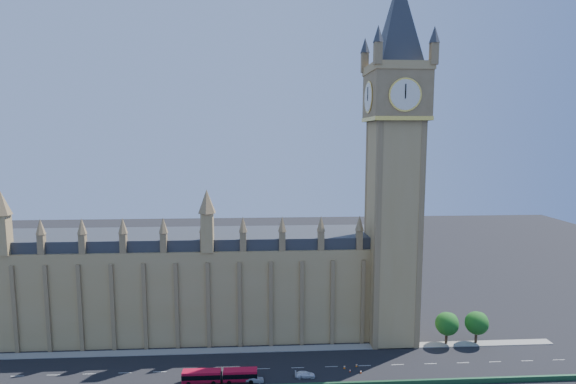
{
  "coord_description": "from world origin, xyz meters",
  "views": [
    {
      "loc": [
        3.88,
        -99.63,
        53.94
      ],
      "look_at": [
        10.32,
        10.0,
        40.55
      ],
      "focal_mm": 28.0,
      "sensor_mm": 36.0,
      "label": 1
    }
  ],
  "objects": [
    {
      "name": "kerb_north",
      "position": [
        0.0,
        9.5,
        0.08
      ],
      "size": [
        160.0,
        3.0,
        0.16
      ],
      "primitive_type": "cube",
      "color": "gray",
      "rests_on": "ground"
    },
    {
      "name": "red_bus",
      "position": [
        -5.71,
        -5.27,
        1.48
      ],
      "size": [
        16.5,
        2.62,
        2.8
      ],
      "rotation": [
        0.0,
        0.0,
        -0.0
      ],
      "color": "red",
      "rests_on": "ground"
    },
    {
      "name": "car_white",
      "position": [
        13.32,
        -4.36,
        0.66
      ],
      "size": [
        4.64,
        2.07,
        1.32
      ],
      "primitive_type": "imported",
      "rotation": [
        0.0,
        0.0,
        1.52
      ],
      "color": "white",
      "rests_on": "ground"
    },
    {
      "name": "cone_a",
      "position": [
        23.96,
        -2.67,
        0.31
      ],
      "size": [
        0.45,
        0.45,
        0.63
      ],
      "rotation": [
        0.0,
        0.0,
        -0.17
      ],
      "color": "black",
      "rests_on": "ground"
    },
    {
      "name": "car_silver",
      "position": [
        2.0,
        -5.82,
        0.65
      ],
      "size": [
        3.97,
        1.47,
        1.3
      ],
      "primitive_type": "imported",
      "rotation": [
        0.0,
        0.0,
        1.55
      ],
      "color": "#A7A8AF",
      "rests_on": "ground"
    },
    {
      "name": "tree_east_far",
      "position": [
        60.22,
        10.08,
        5.64
      ],
      "size": [
        6.0,
        6.0,
        8.5
      ],
      "color": "#382619",
      "rests_on": "ground"
    },
    {
      "name": "ground",
      "position": [
        0.0,
        0.0,
        0.0
      ],
      "size": [
        400.0,
        400.0,
        0.0
      ],
      "primitive_type": "plane",
      "color": "black",
      "rests_on": "ground"
    },
    {
      "name": "cone_c",
      "position": [
        25.96,
        -0.38,
        0.37
      ],
      "size": [
        0.48,
        0.48,
        0.74
      ],
      "rotation": [
        0.0,
        0.0,
        -0.03
      ],
      "color": "black",
      "rests_on": "ground"
    },
    {
      "name": "palace_westminster",
      "position": [
        -25.0,
        22.0,
        13.86
      ],
      "size": [
        120.0,
        20.0,
        28.0
      ],
      "color": "#A3864F",
      "rests_on": "ground"
    },
    {
      "name": "car_grey",
      "position": [
        -2.0,
        -5.12,
        0.81
      ],
      "size": [
        4.94,
        2.44,
        1.62
      ],
      "primitive_type": "imported",
      "rotation": [
        0.0,
        0.0,
        1.68
      ],
      "color": "#45494D",
      "rests_on": "ground"
    },
    {
      "name": "cone_b",
      "position": [
        26.31,
        -3.37,
        0.32
      ],
      "size": [
        0.43,
        0.43,
        0.65
      ],
      "rotation": [
        0.0,
        0.0,
        0.06
      ],
      "color": "black",
      "rests_on": "ground"
    },
    {
      "name": "elizabeth_tower",
      "position": [
        38.0,
        13.99,
        54.56
      ],
      "size": [
        20.59,
        20.59,
        105.0
      ],
      "color": "#A3864F",
      "rests_on": "ground"
    },
    {
      "name": "tree_east_near",
      "position": [
        52.22,
        10.08,
        5.64
      ],
      "size": [
        6.0,
        6.0,
        8.5
      ],
      "color": "#382619",
      "rests_on": "ground"
    },
    {
      "name": "cone_d",
      "position": [
        22.97,
        -1.06,
        0.39
      ],
      "size": [
        0.59,
        0.59,
        0.8
      ],
      "rotation": [
        0.0,
        0.0,
        0.2
      ],
      "color": "black",
      "rests_on": "ground"
    }
  ]
}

